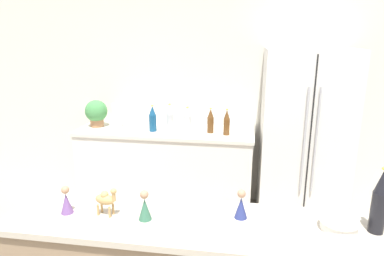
{
  "coord_description": "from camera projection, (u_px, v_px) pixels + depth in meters",
  "views": [
    {
      "loc": [
        0.45,
        -1.11,
        1.91
      ],
      "look_at": [
        0.04,
        1.43,
        1.21
      ],
      "focal_mm": 32.0,
      "sensor_mm": 36.0,
      "label": 1
    }
  ],
  "objects": [
    {
      "name": "wall_back",
      "position": [
        206.0,
        93.0,
        3.89
      ],
      "size": [
        8.0,
        0.06,
        2.55
      ],
      "color": "silver",
      "rests_on": "ground_plane"
    },
    {
      "name": "back_counter",
      "position": [
        166.0,
        168.0,
        3.85
      ],
      "size": [
        1.92,
        0.63,
        0.91
      ],
      "color": "silver",
      "rests_on": "ground_plane"
    },
    {
      "name": "refrigerator",
      "position": [
        303.0,
        139.0,
        3.46
      ],
      "size": [
        0.84,
        0.71,
        1.79
      ],
      "color": "silver",
      "rests_on": "ground_plane"
    },
    {
      "name": "potted_plant",
      "position": [
        96.0,
        112.0,
        3.82
      ],
      "size": [
        0.25,
        0.25,
        0.3
      ],
      "color": "#9E6B47",
      "rests_on": "back_counter"
    },
    {
      "name": "paper_towel_roll",
      "position": [
        117.0,
        116.0,
        3.79
      ],
      "size": [
        0.1,
        0.1,
        0.27
      ],
      "color": "white",
      "rests_on": "back_counter"
    },
    {
      "name": "back_bottle_0",
      "position": [
        153.0,
        119.0,
        3.64
      ],
      "size": [
        0.08,
        0.08,
        0.28
      ],
      "color": "navy",
      "rests_on": "back_counter"
    },
    {
      "name": "back_bottle_1",
      "position": [
        170.0,
        118.0,
        3.67
      ],
      "size": [
        0.07,
        0.07,
        0.29
      ],
      "color": "#B2B7BC",
      "rests_on": "back_counter"
    },
    {
      "name": "back_bottle_2",
      "position": [
        211.0,
        121.0,
        3.58
      ],
      "size": [
        0.07,
        0.07,
        0.26
      ],
      "color": "brown",
      "rests_on": "back_counter"
    },
    {
      "name": "back_bottle_3",
      "position": [
        187.0,
        119.0,
        3.72
      ],
      "size": [
        0.08,
        0.08,
        0.25
      ],
      "color": "#B2B7BC",
      "rests_on": "back_counter"
    },
    {
      "name": "back_bottle_4",
      "position": [
        227.0,
        123.0,
        3.51
      ],
      "size": [
        0.07,
        0.07,
        0.27
      ],
      "color": "brown",
      "rests_on": "back_counter"
    },
    {
      "name": "wine_bottle",
      "position": [
        380.0,
        202.0,
        1.65
      ],
      "size": [
        0.07,
        0.07,
        0.34
      ],
      "color": "black",
      "rests_on": "bar_counter"
    },
    {
      "name": "fruit_bowl",
      "position": [
        339.0,
        224.0,
        1.7
      ],
      "size": [
        0.19,
        0.19,
        0.05
      ],
      "color": "white",
      "rests_on": "bar_counter"
    },
    {
      "name": "camel_figurine",
      "position": [
        106.0,
        199.0,
        1.82
      ],
      "size": [
        0.13,
        0.08,
        0.16
      ],
      "color": "tan",
      "rests_on": "bar_counter"
    },
    {
      "name": "wise_man_figurine_blue",
      "position": [
        145.0,
        207.0,
        1.79
      ],
      "size": [
        0.07,
        0.07,
        0.16
      ],
      "color": "#33664C",
      "rests_on": "bar_counter"
    },
    {
      "name": "wise_man_figurine_crimson",
      "position": [
        241.0,
        206.0,
        1.8
      ],
      "size": [
        0.07,
        0.07,
        0.16
      ],
      "color": "navy",
      "rests_on": "bar_counter"
    },
    {
      "name": "wise_man_figurine_purple",
      "position": [
        66.0,
        201.0,
        1.85
      ],
      "size": [
        0.07,
        0.07,
        0.16
      ],
      "color": "#6B4784",
      "rests_on": "bar_counter"
    }
  ]
}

